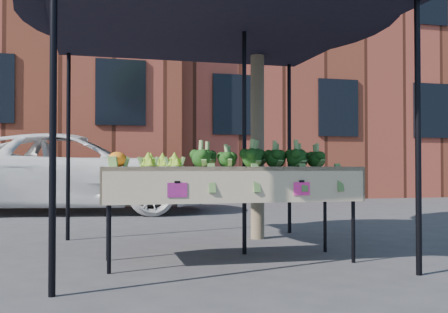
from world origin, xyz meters
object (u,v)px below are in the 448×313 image
(table, at_px, (229,214))
(vehicle, at_px, (74,72))
(street_tree, at_px, (257,42))
(canopy, at_px, (210,121))

(table, xyz_separation_m, vehicle, (-1.60, 6.10, 2.35))
(table, distance_m, vehicle, 6.72)
(vehicle, distance_m, street_tree, 5.22)
(table, relative_size, vehicle, 0.43)
(canopy, xyz_separation_m, vehicle, (-1.51, 5.65, 1.43))
(canopy, bearing_deg, table, -78.83)
(canopy, distance_m, vehicle, 6.01)
(canopy, bearing_deg, vehicle, 104.94)
(vehicle, bearing_deg, table, -156.93)
(canopy, relative_size, street_tree, 0.64)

